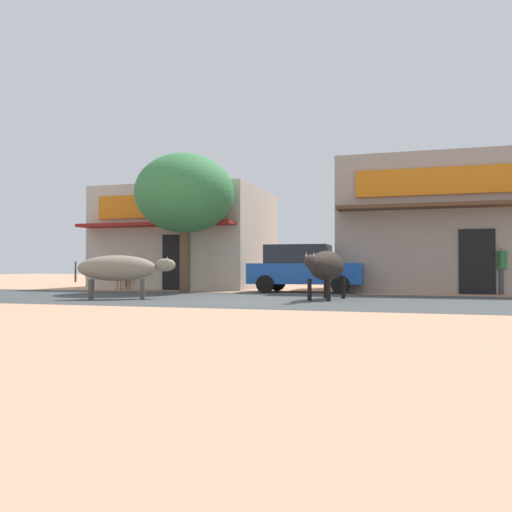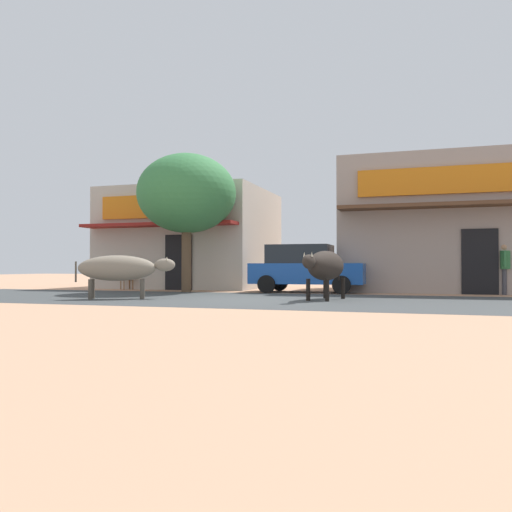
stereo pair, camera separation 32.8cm
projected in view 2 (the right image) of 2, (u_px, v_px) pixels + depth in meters
ground at (252, 299)px, 14.44m from camera, size 80.00×80.00×0.00m
asphalt_road at (252, 299)px, 14.44m from camera, size 72.00×6.47×0.00m
storefront_left_cafe at (192, 239)px, 22.95m from camera, size 6.51×6.40×4.12m
storefront_right_club at (447, 227)px, 19.79m from camera, size 7.40×6.40×4.75m
roadside_tree at (187, 194)px, 18.65m from camera, size 3.48×3.48×4.86m
parked_hatchback_car at (306, 268)px, 18.35m from camera, size 3.90×2.00×1.64m
cow_near_brown at (120, 268)px, 14.58m from camera, size 2.55×1.61×1.20m
cow_far_dark at (325, 266)px, 14.17m from camera, size 1.07×2.55×1.31m
pedestrian_by_shop at (504, 265)px, 16.75m from camera, size 0.33×0.61×1.61m
cafe_chair_near_tree at (129, 276)px, 20.53m from camera, size 0.62×0.62×0.92m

